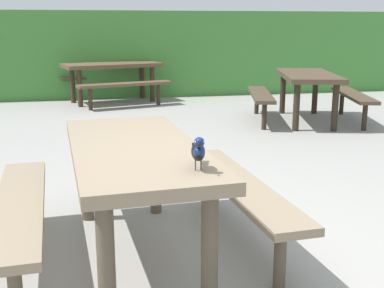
{
  "coord_description": "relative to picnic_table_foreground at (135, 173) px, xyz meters",
  "views": [
    {
      "loc": [
        -0.64,
        -2.72,
        1.46
      ],
      "look_at": [
        -0.12,
        -0.21,
        0.84
      ],
      "focal_mm": 46.45,
      "sensor_mm": 36.0,
      "label": 1
    }
  ],
  "objects": [
    {
      "name": "picnic_table_foreground",
      "position": [
        0.0,
        0.0,
        0.0
      ],
      "size": [
        1.79,
        1.85,
        0.74
      ],
      "color": "#84725B",
      "rests_on": "ground"
    },
    {
      "name": "picnic_table_mid_left",
      "position": [
        0.19,
        6.57,
        0.0
      ],
      "size": [
        2.09,
        2.07,
        0.74
      ],
      "color": "brown",
      "rests_on": "ground"
    },
    {
      "name": "picnic_table_far_centre",
      "position": [
        2.99,
        4.01,
        0.0
      ],
      "size": [
        2.05,
        2.07,
        0.74
      ],
      "color": "#473828",
      "rests_on": "ground"
    },
    {
      "name": "hedge_wall",
      "position": [
        0.38,
        7.85,
        0.3
      ],
      "size": [
        28.0,
        1.65,
        1.72
      ],
      "primitive_type": "cube",
      "color": "#428438",
      "rests_on": "ground"
    },
    {
      "name": "bird_grackle",
      "position": [
        0.26,
        -0.64,
        0.29
      ],
      "size": [
        0.09,
        0.29,
        0.18
      ],
      "color": "black",
      "rests_on": "picnic_table_foreground"
    },
    {
      "name": "ground_plane",
      "position": [
        0.38,
        -0.27,
        -0.56
      ],
      "size": [
        60.0,
        60.0,
        0.0
      ],
      "primitive_type": "plane",
      "color": "gray"
    }
  ]
}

